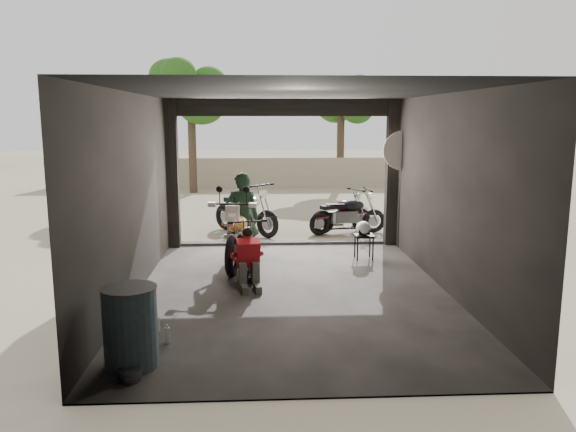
{
  "coord_description": "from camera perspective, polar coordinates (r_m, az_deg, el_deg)",
  "views": [
    {
      "loc": [
        -0.54,
        -8.75,
        2.82
      ],
      "look_at": [
        -0.04,
        0.6,
        1.17
      ],
      "focal_mm": 35.0,
      "sensor_mm": 36.0,
      "label": 1
    }
  ],
  "objects": [
    {
      "name": "tree_right",
      "position": [
        23.0,
        5.43,
        11.82
      ],
      "size": [
        2.2,
        2.2,
        5.0
      ],
      "color": "#382B1E",
      "rests_on": "ground"
    },
    {
      "name": "main_bike",
      "position": [
        10.72,
        -4.98,
        -1.62
      ],
      "size": [
        1.11,
        2.1,
        1.33
      ],
      "primitive_type": null,
      "rotation": [
        0.0,
        0.0,
        -0.15
      ],
      "color": "white",
      "rests_on": "ground"
    },
    {
      "name": "outside_bike_a",
      "position": [
        13.68,
        -4.34,
        0.78
      ],
      "size": [
        1.87,
        1.87,
        1.27
      ],
      "primitive_type": null,
      "rotation": [
        0.0,
        0.0,
        0.78
      ],
      "color": "black",
      "rests_on": "ground"
    },
    {
      "name": "sign_post",
      "position": [
        12.24,
        11.52,
        4.72
      ],
      "size": [
        0.85,
        0.08,
        2.55
      ],
      "rotation": [
        0.0,
        0.0,
        -0.23
      ],
      "color": "black",
      "rests_on": "ground"
    },
    {
      "name": "garage",
      "position": [
        9.44,
        0.28,
        0.6
      ],
      "size": [
        7.0,
        7.13,
        3.2
      ],
      "color": "#2D2B28",
      "rests_on": "ground"
    },
    {
      "name": "outside_bike_c",
      "position": [
        13.79,
        6.16,
        0.48
      ],
      "size": [
        1.67,
        0.79,
        1.1
      ],
      "primitive_type": null,
      "rotation": [
        0.0,
        0.0,
        1.65
      ],
      "color": "black",
      "rests_on": "ground"
    },
    {
      "name": "rider",
      "position": [
        10.91,
        -4.67,
        -0.2
      ],
      "size": [
        0.65,
        0.43,
        1.78
      ],
      "primitive_type": "imported",
      "rotation": [
        0.0,
        0.0,
        3.14
      ],
      "color": "#172F1F",
      "rests_on": "ground"
    },
    {
      "name": "mechanic",
      "position": [
        9.23,
        -3.98,
        -4.61
      ],
      "size": [
        0.61,
        0.76,
        0.99
      ],
      "primitive_type": null,
      "rotation": [
        0.0,
        0.0,
        0.17
      ],
      "color": "red",
      "rests_on": "ground"
    },
    {
      "name": "boundary_wall",
      "position": [
        22.86,
        -1.67,
        4.44
      ],
      "size": [
        18.0,
        0.3,
        1.2
      ],
      "primitive_type": "cube",
      "color": "gray",
      "rests_on": "ground"
    },
    {
      "name": "oil_drum",
      "position": [
        6.71,
        -15.71,
        -10.9
      ],
      "size": [
        0.64,
        0.64,
        0.94
      ],
      "primitive_type": "cylinder",
      "rotation": [
        0.0,
        0.0,
        -0.06
      ],
      "color": "slate",
      "rests_on": "ground"
    },
    {
      "name": "stool",
      "position": [
        11.29,
        7.73,
        -2.27
      ],
      "size": [
        0.37,
        0.37,
        0.51
      ],
      "rotation": [
        0.0,
        0.0,
        -0.14
      ],
      "color": "black",
      "rests_on": "ground"
    },
    {
      "name": "left_bike",
      "position": [
        10.23,
        -4.76,
        -2.94
      ],
      "size": [
        1.06,
        1.7,
        1.07
      ],
      "primitive_type": null,
      "rotation": [
        0.0,
        0.0,
        0.28
      ],
      "color": "black",
      "rests_on": "ground"
    },
    {
      "name": "ground",
      "position": [
        9.21,
        0.47,
        -7.83
      ],
      "size": [
        80.0,
        80.0,
        0.0
      ],
      "primitive_type": "plane",
      "color": "#7A6D56",
      "rests_on": "ground"
    },
    {
      "name": "helmet",
      "position": [
        11.21,
        7.68,
        -1.23
      ],
      "size": [
        0.33,
        0.34,
        0.28
      ],
      "primitive_type": "ellipsoid",
      "rotation": [
        0.0,
        0.0,
        -0.11
      ],
      "color": "white",
      "rests_on": "stool"
    },
    {
      "name": "tree_left",
      "position": [
        21.42,
        -9.88,
        12.99
      ],
      "size": [
        2.2,
        2.2,
        5.6
      ],
      "color": "#382B1E",
      "rests_on": "ground"
    },
    {
      "name": "outside_bike_b",
      "position": [
        13.83,
        5.38,
        0.45
      ],
      "size": [
        1.7,
        1.3,
        1.06
      ],
      "primitive_type": null,
      "rotation": [
        0.0,
        0.0,
        2.05
      ],
      "color": "#46101D",
      "rests_on": "ground"
    }
  ]
}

